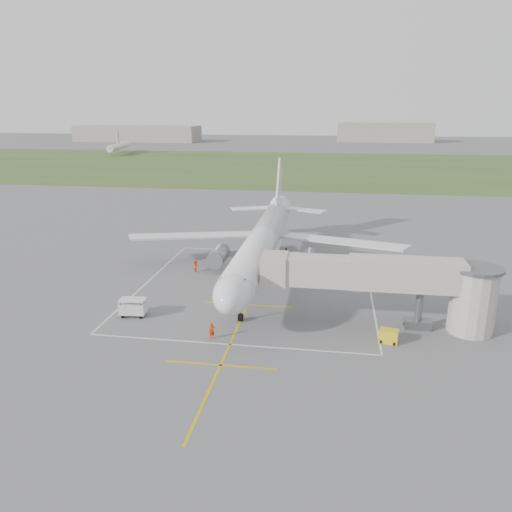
% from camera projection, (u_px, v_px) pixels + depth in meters
% --- Properties ---
extents(ground, '(700.00, 700.00, 0.00)m').
position_uv_depth(ground, '(261.00, 276.00, 65.94)').
color(ground, '#575759').
rests_on(ground, ground).
extents(grass_strip, '(700.00, 120.00, 0.02)m').
position_uv_depth(grass_strip, '(310.00, 166.00, 189.03)').
color(grass_strip, '#3C5023').
rests_on(grass_strip, ground).
extents(apron_markings, '(28.20, 60.00, 0.01)m').
position_uv_depth(apron_markings, '(254.00, 292.00, 60.43)').
color(apron_markings, '#C2A10B').
rests_on(apron_markings, ground).
extents(airliner, '(38.93, 46.75, 13.52)m').
position_uv_depth(airliner, '(262.00, 243.00, 65.40)').
color(airliner, silver).
rests_on(airliner, ground).
extents(jet_bridge, '(23.40, 5.00, 7.20)m').
position_uv_depth(jet_bridge, '(398.00, 283.00, 49.48)').
color(jet_bridge, gray).
rests_on(jet_bridge, ground).
extents(gpu_unit, '(1.96, 1.57, 1.31)m').
position_uv_depth(gpu_unit, '(389.00, 336.00, 47.24)').
color(gpu_unit, gold).
rests_on(gpu_unit, ground).
extents(baggage_cart, '(2.87, 1.87, 1.91)m').
position_uv_depth(baggage_cart, '(133.00, 307.00, 53.19)').
color(baggage_cart, silver).
rests_on(baggage_cart, ground).
extents(ramp_worker_nose, '(0.72, 0.66, 1.66)m').
position_uv_depth(ramp_worker_nose, '(212.00, 331.00, 47.96)').
color(ramp_worker_nose, red).
rests_on(ramp_worker_nose, ground).
extents(ramp_worker_wing, '(0.98, 0.98, 1.61)m').
position_uv_depth(ramp_worker_wing, '(196.00, 266.00, 67.67)').
color(ramp_worker_wing, '#FF4A08').
rests_on(ramp_worker_wing, ground).
extents(distant_hangars, '(345.00, 49.00, 12.00)m').
position_uv_depth(distant_hangars, '(296.00, 134.00, 317.95)').
color(distant_hangars, gray).
rests_on(distant_hangars, ground).
extents(distant_aircraft, '(214.35, 44.81, 8.85)m').
position_uv_depth(distant_aircraft, '(324.00, 147.00, 234.05)').
color(distant_aircraft, silver).
rests_on(distant_aircraft, ground).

